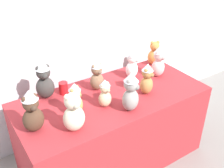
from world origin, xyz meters
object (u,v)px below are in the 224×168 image
(teddy_bear_blush, at_px, (159,62))
(teddy_bear_sand, at_px, (105,93))
(teddy_bear_ginger, at_px, (154,54))
(teddy_bear_caramel, at_px, (147,79))
(teddy_bear_mocha, at_px, (97,76))
(teddy_bear_snow, at_px, (132,64))
(display_table, at_px, (112,129))
(teddy_bear_charcoal, at_px, (44,80))
(teddy_bear_cocoa, at_px, (32,112))
(teddy_bear_ash, at_px, (131,92))
(party_cup_red, at_px, (63,88))
(teddy_bear_honey, at_px, (75,99))
(teddy_bear_cream, at_px, (74,113))

(teddy_bear_blush, bearing_deg, teddy_bear_sand, -178.39)
(teddy_bear_ginger, height_order, teddy_bear_caramel, teddy_bear_caramel)
(teddy_bear_mocha, bearing_deg, teddy_bear_sand, -113.69)
(teddy_bear_caramel, distance_m, teddy_bear_snow, 0.31)
(teddy_bear_ginger, height_order, teddy_bear_mocha, teddy_bear_mocha)
(teddy_bear_ginger, bearing_deg, teddy_bear_blush, -100.68)
(display_table, height_order, teddy_bear_ginger, teddy_bear_ginger)
(teddy_bear_sand, xyz_separation_m, teddy_bear_charcoal, (-0.36, 0.39, 0.05))
(teddy_bear_cocoa, xyz_separation_m, teddy_bear_snow, (1.07, 0.26, -0.02))
(teddy_bear_ash, bearing_deg, teddy_bear_ginger, 6.35)
(teddy_bear_sand, distance_m, teddy_bear_caramel, 0.41)
(display_table, distance_m, teddy_bear_mocha, 0.55)
(teddy_bear_ginger, height_order, teddy_bear_cocoa, teddy_bear_cocoa)
(teddy_bear_sand, relative_size, party_cup_red, 2.28)
(teddy_bear_charcoal, bearing_deg, party_cup_red, -3.36)
(teddy_bear_blush, distance_m, teddy_bear_honey, 0.97)
(teddy_bear_cream, distance_m, teddy_bear_charcoal, 0.53)
(teddy_bear_blush, distance_m, teddy_bear_ginger, 0.27)
(display_table, relative_size, teddy_bear_blush, 5.38)
(teddy_bear_blush, distance_m, teddy_bear_caramel, 0.36)
(teddy_bear_ash, xyz_separation_m, teddy_bear_snow, (0.34, 0.43, -0.02))
(teddy_bear_ginger, relative_size, party_cup_red, 2.42)
(display_table, xyz_separation_m, teddy_bear_ginger, (0.72, 0.28, 0.50))
(teddy_bear_ash, xyz_separation_m, teddy_bear_honey, (-0.39, 0.19, -0.03))
(teddy_bear_caramel, xyz_separation_m, teddy_bear_snow, (0.07, 0.31, 0.00))
(teddy_bear_ginger, distance_m, teddy_bear_charcoal, 1.21)
(teddy_bear_ash, distance_m, teddy_bear_mocha, 0.42)
(display_table, height_order, teddy_bear_caramel, teddy_bear_caramel)
(teddy_bear_blush, xyz_separation_m, teddy_bear_mocha, (-0.63, 0.11, -0.01))
(teddy_bear_caramel, bearing_deg, teddy_bear_ash, 176.93)
(teddy_bear_charcoal, height_order, teddy_bear_snow, teddy_bear_charcoal)
(teddy_bear_cream, bearing_deg, teddy_bear_blush, 12.80)
(teddy_bear_honey, bearing_deg, teddy_bear_blush, -23.06)
(display_table, distance_m, teddy_bear_cocoa, 0.91)
(teddy_bear_charcoal, bearing_deg, teddy_bear_ash, -41.10)
(teddy_bear_cream, relative_size, teddy_bear_caramel, 1.09)
(teddy_bear_cocoa, bearing_deg, teddy_bear_ginger, 10.28)
(teddy_bear_sand, relative_size, teddy_bear_cocoa, 0.74)
(teddy_bear_ash, height_order, teddy_bear_honey, teddy_bear_ash)
(display_table, bearing_deg, party_cup_red, 141.41)
(teddy_bear_ginger, distance_m, teddy_bear_honey, 1.15)
(teddy_bear_ash, bearing_deg, teddy_bear_mocha, 68.17)
(teddy_bear_cream, height_order, teddy_bear_cocoa, teddy_bear_cocoa)
(party_cup_red, bearing_deg, teddy_bear_cocoa, -137.98)
(party_cup_red, bearing_deg, teddy_bear_blush, -12.73)
(teddy_bear_mocha, bearing_deg, teddy_bear_snow, -5.76)
(teddy_bear_snow, xyz_separation_m, party_cup_red, (-0.69, 0.09, -0.09))
(teddy_bear_ginger, xyz_separation_m, teddy_bear_cocoa, (-1.45, -0.36, 0.04))
(teddy_bear_cream, height_order, party_cup_red, teddy_bear_cream)
(teddy_bear_blush, bearing_deg, teddy_bear_cream, -175.65)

